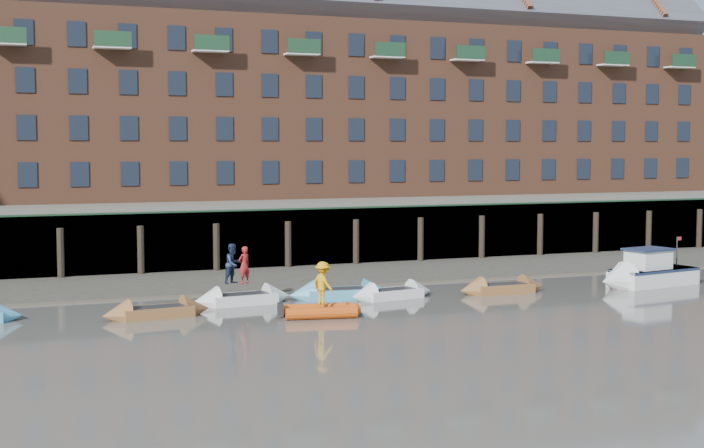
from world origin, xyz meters
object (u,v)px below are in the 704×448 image
person_rower_a (244,265)px  rowboat_4 (340,294)px  rowboat_5 (392,294)px  motor_launch (640,274)px  rowboat_2 (157,312)px  rib_tender (323,311)px  rowboat_6 (502,288)px  person_rib_crew (323,283)px  person_rower_b (233,264)px  rowboat_3 (243,299)px

person_rower_a → rowboat_4: bearing=149.6°
rowboat_5 → motor_launch: (12.51, -0.99, 0.38)m
rowboat_2 → person_rower_a: bearing=19.5°
rib_tender → motor_launch: 17.08m
rowboat_4 → rowboat_6: bearing=-1.9°
rowboat_2 → person_rower_a: (4.10, 2.04, 1.44)m
person_rib_crew → person_rower_b: bearing=11.1°
rowboat_3 → rowboat_6: 11.98m
rib_tender → person_rower_b: person_rower_b is taller
rowboat_3 → person_rower_b: 1.56m
rowboat_2 → rowboat_5: size_ratio=1.04×
rowboat_6 → person_rower_a: person_rower_a is taller
person_rower_a → rowboat_3: bearing=11.8°
rowboat_3 → rowboat_5: 6.64m
rib_tender → person_rower_a: 4.92m
rowboat_6 → rowboat_5: bearing=175.7°
rowboat_5 → person_rib_crew: (-4.42, -3.34, 1.14)m
rowboat_5 → person_rower_a: person_rower_a is taller
rowboat_4 → person_rib_crew: bearing=-112.0°
rowboat_2 → rib_tender: size_ratio=1.41×
rowboat_3 → person_rower_b: bearing=134.2°
rowboat_2 → rowboat_6: size_ratio=1.03×
rowboat_2 → rowboat_4: 8.56m
rowboat_2 → rowboat_3: (3.99, 1.95, 0.00)m
rowboat_3 → rowboat_6: size_ratio=1.05×
motor_launch → person_rib_crew: (-16.93, -2.36, 0.76)m
person_rower_a → person_rib_crew: person_rower_a is taller
rib_tender → person_rib_crew: (-0.01, -0.05, 1.12)m
rowboat_5 → rib_tender: size_ratio=1.35×
rowboat_2 → rowboat_6: bearing=-4.5°
rowboat_2 → rib_tender: 6.55m
rowboat_4 → person_rib_crew: size_ratio=2.74×
rowboat_4 → rib_tender: 4.56m
rowboat_4 → rowboat_5: size_ratio=1.10×
rowboat_3 → person_rower_a: size_ratio=2.81×
rowboat_6 → rib_tender: 10.15m
rowboat_6 → rowboat_2: bearing=-177.3°
rowboat_6 → person_rower_a: size_ratio=2.68×
rib_tender → person_rib_crew: bearing=-91.7°
rowboat_6 → person_rower_b: 12.43m
rowboat_6 → person_rower_b: person_rower_b is taller
person_rower_b → motor_launch: bearing=-39.0°
rowboat_5 → motor_launch: size_ratio=0.72×
rowboat_2 → motor_launch: size_ratio=0.76×
rowboat_3 → rowboat_4: bearing=-7.6°
rowboat_4 → person_rower_b: person_rower_b is taller
rowboat_4 → motor_launch: motor_launch is taller
rowboat_6 → motor_launch: bearing=-4.2°
rowboat_6 → person_rib_crew: person_rib_crew is taller
rowboat_5 → rowboat_6: 5.35m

